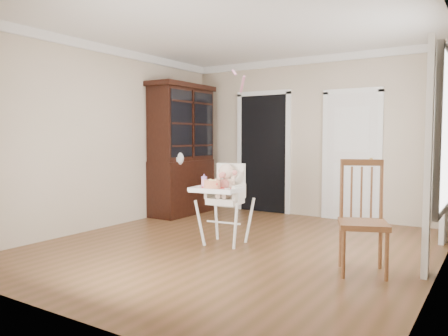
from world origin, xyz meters
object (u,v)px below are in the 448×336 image
Objects in this scene: high_chair at (225,194)px; cake at (212,185)px; sippy_cup at (204,182)px; china_cabinet at (182,150)px; dining_chair at (363,220)px.

high_chair reaches higher than cake.
cake is 1.41× the size of sippy_cup.
high_chair is at bearing -38.51° from china_cabinet.
china_cabinet is at bearing 134.95° from high_chair.
dining_chair is at bearing -2.50° from sippy_cup.
sippy_cup is 2.00m from dining_chair.
sippy_cup is at bearing 156.36° from dining_chair.
dining_chair is at bearing -25.22° from china_cabinet.
sippy_cup is 0.08× the size of china_cabinet.
high_chair is 5.86× the size of sippy_cup.
sippy_cup is (-0.21, -0.16, 0.16)m from high_chair.
china_cabinet is (-1.60, 1.60, 0.34)m from sippy_cup.
sippy_cup is 2.29m from china_cabinet.
cake is at bearing -31.38° from sippy_cup.
high_chair is at bearing 150.89° from dining_chair.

